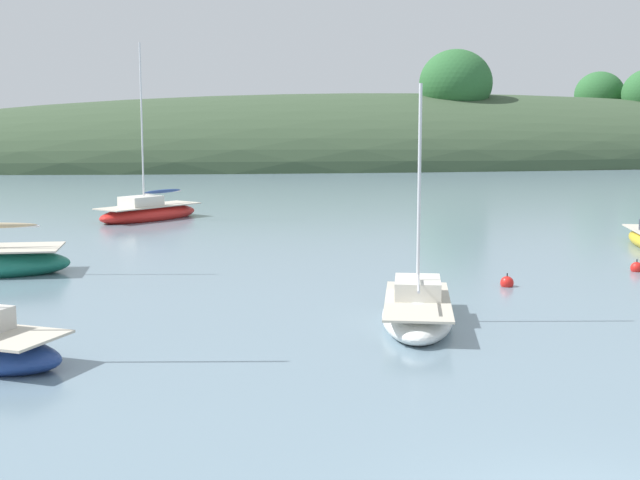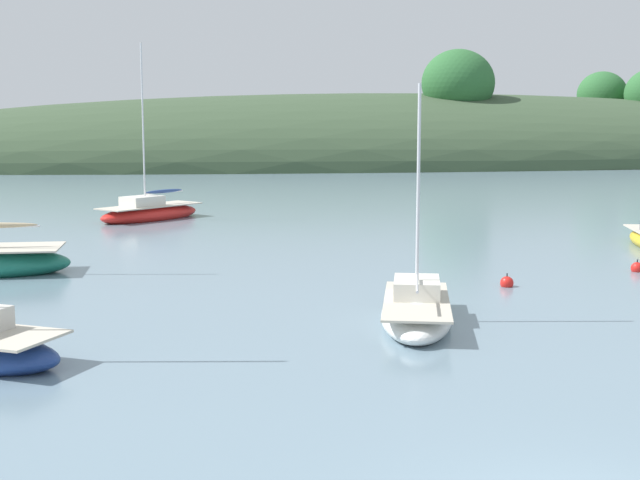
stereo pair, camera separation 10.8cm
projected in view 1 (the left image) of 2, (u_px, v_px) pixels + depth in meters
far_shoreline_hill at (411, 162)px, 107.62m from camera, size 150.00×36.00×21.86m
sailboat_white_near at (417, 311)px, 23.51m from camera, size 3.37×5.84×6.56m
sailboat_grey_yawl at (148, 212)px, 47.70m from camera, size 6.30×5.88×9.66m
mooring_buoy_outer at (507, 283)px, 28.76m from camera, size 0.44×0.44×0.54m
mooring_buoy_channel at (637, 268)px, 31.61m from camera, size 0.44×0.44×0.54m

